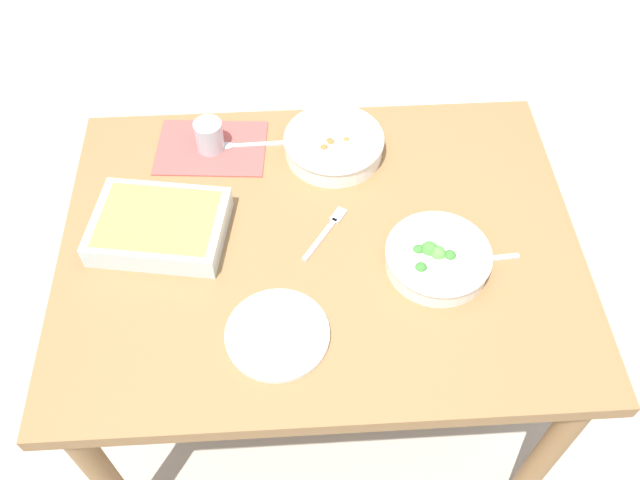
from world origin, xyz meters
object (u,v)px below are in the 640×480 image
at_px(side_plate, 277,334).
at_px(fork_on_table, 327,230).
at_px(drink_cup, 210,137).
at_px(spoon_by_stew, 330,163).
at_px(spoon_by_broccoli, 471,260).
at_px(broccoli_bowl, 438,257).
at_px(baking_dish, 159,226).
at_px(stew_bowl, 334,144).
at_px(spoon_spare, 242,145).

height_order(side_plate, fork_on_table, side_plate).
xyz_separation_m(drink_cup, side_plate, (0.16, -0.56, -0.03)).
xyz_separation_m(spoon_by_stew, spoon_by_broccoli, (0.30, -0.32, 0.00)).
bearing_deg(fork_on_table, broccoli_bowl, -25.35).
height_order(baking_dish, spoon_by_broccoli, baking_dish).
bearing_deg(spoon_by_stew, side_plate, -106.26).
bearing_deg(drink_cup, spoon_by_stew, -14.10).
height_order(stew_bowl, spoon_spare, stew_bowl).
height_order(drink_cup, spoon_by_broccoli, drink_cup).
bearing_deg(stew_bowl, fork_on_table, -97.37).
bearing_deg(fork_on_table, side_plate, -114.04).
height_order(spoon_by_stew, fork_on_table, spoon_by_stew).
bearing_deg(spoon_by_broccoli, spoon_by_stew, 132.98).
height_order(spoon_by_stew, spoon_spare, same).
bearing_deg(fork_on_table, baking_dish, 178.47).
bearing_deg(drink_cup, broccoli_bowl, -37.62).
distance_m(drink_cup, spoon_by_stew, 0.31).
height_order(stew_bowl, spoon_by_stew, stew_bowl).
xyz_separation_m(spoon_by_stew, fork_on_table, (-0.02, -0.21, -0.00)).
relative_size(stew_bowl, broccoli_bowl, 1.08).
bearing_deg(baking_dish, spoon_by_broccoli, -9.50).
xyz_separation_m(stew_bowl, drink_cup, (-0.32, 0.04, 0.01)).
relative_size(broccoli_bowl, side_plate, 1.08).
height_order(side_plate, spoon_spare, side_plate).
xyz_separation_m(baking_dish, side_plate, (0.26, -0.28, -0.03)).
bearing_deg(side_plate, baking_dish, 133.01).
xyz_separation_m(broccoli_bowl, baking_dish, (-0.63, 0.12, 0.00)).
bearing_deg(spoon_spare, side_plate, -81.81).
xyz_separation_m(side_plate, fork_on_table, (0.12, 0.27, -0.00)).
bearing_deg(spoon_by_stew, baking_dish, -153.56).
relative_size(spoon_by_broccoli, fork_on_table, 1.13).
relative_size(broccoli_bowl, spoon_by_stew, 1.38).
bearing_deg(spoon_spare, spoon_by_stew, -19.37).
height_order(broccoli_bowl, fork_on_table, broccoli_bowl).
distance_m(broccoli_bowl, spoon_by_stew, 0.39).
bearing_deg(baking_dish, broccoli_bowl, -11.15).
xyz_separation_m(stew_bowl, spoon_by_broccoli, (0.29, -0.36, -0.03)).
xyz_separation_m(broccoli_bowl, spoon_by_stew, (-0.22, 0.33, -0.03)).
xyz_separation_m(spoon_by_broccoli, spoon_spare, (-0.52, 0.40, 0.00)).
xyz_separation_m(broccoli_bowl, spoon_spare, (-0.44, 0.40, -0.03)).
bearing_deg(baking_dish, fork_on_table, -1.53).
bearing_deg(drink_cup, side_plate, -74.05).
relative_size(side_plate, spoon_spare, 1.25).
relative_size(spoon_by_stew, fork_on_table, 1.11).
bearing_deg(broccoli_bowl, side_plate, -155.96).
distance_m(drink_cup, fork_on_table, 0.41).
xyz_separation_m(stew_bowl, spoon_by_stew, (-0.01, -0.04, -0.03)).
distance_m(baking_dish, spoon_by_broccoli, 0.72).
distance_m(spoon_by_stew, fork_on_table, 0.21).
distance_m(broccoli_bowl, spoon_by_broccoli, 0.08).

